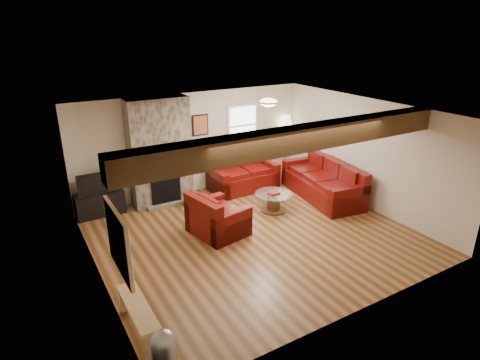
{
  "coord_description": "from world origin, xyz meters",
  "views": [
    {
      "loc": [
        -3.88,
        -6.06,
        3.99
      ],
      "look_at": [
        -0.08,
        0.4,
        1.08
      ],
      "focal_mm": 30.0,
      "sensor_mm": 36.0,
      "label": 1
    }
  ],
  "objects_px": {
    "sofa_three": "(322,180)",
    "floor_lamp": "(285,124)",
    "armchair_red": "(218,214)",
    "television": "(97,182)",
    "coffee_table": "(274,202)",
    "tv_cabinet": "(100,204)",
    "loveseat": "(243,172)"
  },
  "relations": [
    {
      "from": "loveseat",
      "to": "tv_cabinet",
      "type": "relative_size",
      "value": 1.61
    },
    {
      "from": "television",
      "to": "floor_lamp",
      "type": "height_order",
      "value": "floor_lamp"
    },
    {
      "from": "loveseat",
      "to": "floor_lamp",
      "type": "xyz_separation_m",
      "value": [
        1.53,
        0.32,
        1.01
      ]
    },
    {
      "from": "armchair_red",
      "to": "television",
      "type": "distance_m",
      "value": 2.83
    },
    {
      "from": "tv_cabinet",
      "to": "sofa_three",
      "type": "bearing_deg",
      "value": -19.44
    },
    {
      "from": "tv_cabinet",
      "to": "television",
      "type": "bearing_deg",
      "value": 0.0
    },
    {
      "from": "armchair_red",
      "to": "television",
      "type": "relative_size",
      "value": 1.2
    },
    {
      "from": "armchair_red",
      "to": "tv_cabinet",
      "type": "bearing_deg",
      "value": 31.12
    },
    {
      "from": "floor_lamp",
      "to": "sofa_three",
      "type": "bearing_deg",
      "value": -94.49
    },
    {
      "from": "sofa_three",
      "to": "floor_lamp",
      "type": "bearing_deg",
      "value": -176.09
    },
    {
      "from": "coffee_table",
      "to": "television",
      "type": "distance_m",
      "value": 3.93
    },
    {
      "from": "armchair_red",
      "to": "floor_lamp",
      "type": "bearing_deg",
      "value": -67.39
    },
    {
      "from": "sofa_three",
      "to": "loveseat",
      "type": "relative_size",
      "value": 1.4
    },
    {
      "from": "coffee_table",
      "to": "sofa_three",
      "type": "bearing_deg",
      "value": 2.05
    },
    {
      "from": "coffee_table",
      "to": "floor_lamp",
      "type": "height_order",
      "value": "floor_lamp"
    },
    {
      "from": "coffee_table",
      "to": "floor_lamp",
      "type": "xyz_separation_m",
      "value": [
        1.61,
        1.81,
        1.24
      ]
    },
    {
      "from": "television",
      "to": "tv_cabinet",
      "type": "bearing_deg",
      "value": 0.0
    },
    {
      "from": "armchair_red",
      "to": "tv_cabinet",
      "type": "xyz_separation_m",
      "value": [
        -1.88,
        2.09,
        -0.16
      ]
    },
    {
      "from": "armchair_red",
      "to": "coffee_table",
      "type": "height_order",
      "value": "armchair_red"
    },
    {
      "from": "loveseat",
      "to": "armchair_red",
      "type": "relative_size",
      "value": 1.6
    },
    {
      "from": "sofa_three",
      "to": "armchair_red",
      "type": "relative_size",
      "value": 2.23
    },
    {
      "from": "television",
      "to": "loveseat",
      "type": "bearing_deg",
      "value": -4.85
    },
    {
      "from": "armchair_red",
      "to": "coffee_table",
      "type": "bearing_deg",
      "value": -90.25
    },
    {
      "from": "armchair_red",
      "to": "television",
      "type": "bearing_deg",
      "value": 31.12
    },
    {
      "from": "tv_cabinet",
      "to": "floor_lamp",
      "type": "bearing_deg",
      "value": 0.23
    },
    {
      "from": "coffee_table",
      "to": "television",
      "type": "relative_size",
      "value": 0.98
    },
    {
      "from": "television",
      "to": "floor_lamp",
      "type": "distance_m",
      "value": 5.11
    },
    {
      "from": "tv_cabinet",
      "to": "television",
      "type": "distance_m",
      "value": 0.51
    },
    {
      "from": "armchair_red",
      "to": "loveseat",
      "type": "bearing_deg",
      "value": -53.66
    },
    {
      "from": "tv_cabinet",
      "to": "floor_lamp",
      "type": "relative_size",
      "value": 0.62
    },
    {
      "from": "loveseat",
      "to": "floor_lamp",
      "type": "relative_size",
      "value": 0.99
    },
    {
      "from": "armchair_red",
      "to": "floor_lamp",
      "type": "height_order",
      "value": "floor_lamp"
    }
  ]
}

